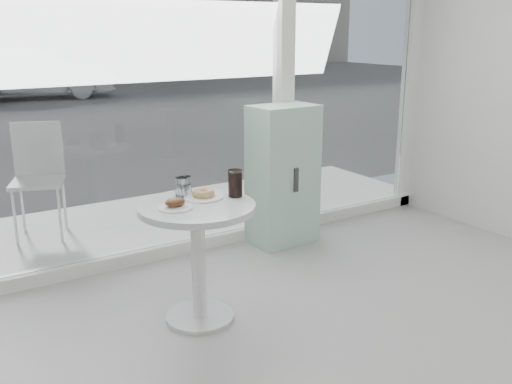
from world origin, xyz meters
TOP-DOWN VIEW (x-y plane):
  - storefront at (0.07, 3.00)m, footprint 5.00×0.14m
  - main_table at (-0.50, 1.90)m, footprint 0.72×0.72m
  - patio_deck at (0.00, 3.80)m, footprint 5.60×1.60m
  - mint_cabinet at (0.75, 2.77)m, footprint 0.57×0.40m
  - patio_chair at (-1.00, 3.96)m, footprint 0.54×0.54m
  - car_silver at (1.23, 14.99)m, footprint 4.18×2.08m
  - plate_fritter at (-0.64, 1.89)m, footprint 0.20×0.20m
  - plate_donut at (-0.41, 1.99)m, footprint 0.24×0.24m
  - water_tumbler_a at (-0.51, 2.09)m, footprint 0.08×0.08m
  - water_tumbler_b at (-0.46, 2.13)m, footprint 0.07×0.07m
  - cola_glass at (-0.22, 1.92)m, footprint 0.09×0.09m

SIDE VIEW (x-z plane):
  - patio_deck at x=0.00m, z-range 0.00..0.05m
  - main_table at x=-0.50m, z-range 0.17..0.94m
  - mint_cabinet at x=0.75m, z-range 0.00..1.19m
  - patio_chair at x=-1.00m, z-range 0.12..1.09m
  - car_silver at x=1.23m, z-range 0.00..1.32m
  - plate_donut at x=-0.41m, z-range 0.76..0.82m
  - plate_fritter at x=-0.64m, z-range 0.76..0.83m
  - water_tumbler_b at x=-0.46m, z-range 0.76..0.88m
  - water_tumbler_a at x=-0.51m, z-range 0.76..0.89m
  - cola_glass at x=-0.22m, z-range 0.77..0.94m
  - storefront at x=0.07m, z-range 0.21..3.21m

